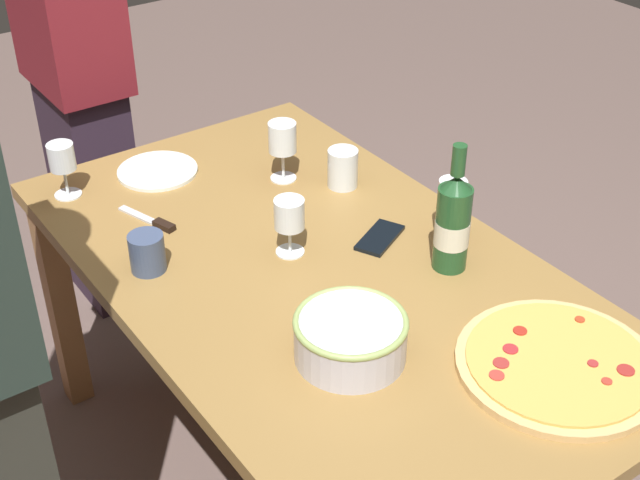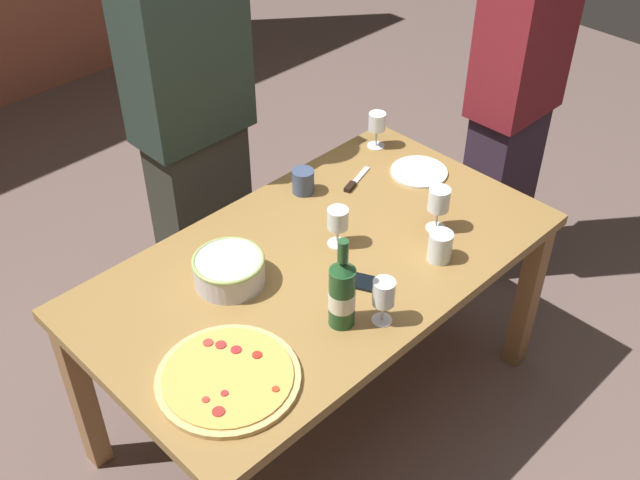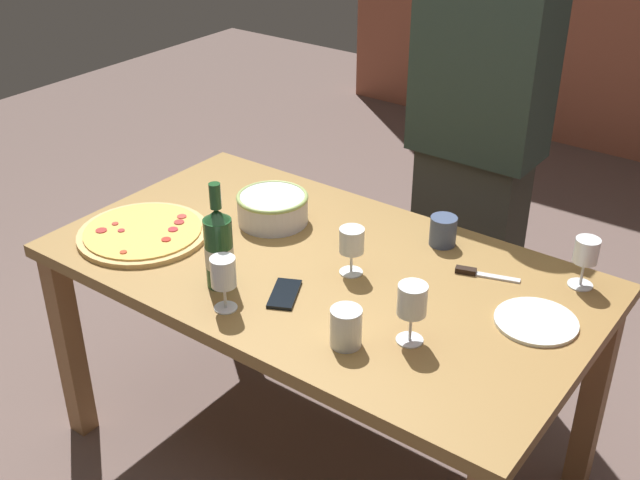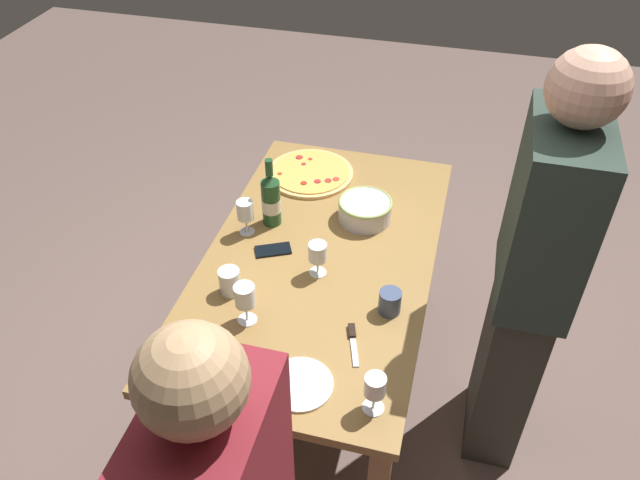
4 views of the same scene
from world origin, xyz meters
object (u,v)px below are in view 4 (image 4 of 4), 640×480
wine_bottle (271,199)px  side_plate (300,384)px  wine_glass_far_left (245,212)px  cup_amber (230,281)px  dining_table (320,273)px  wine_glass_by_bottle (245,297)px  wine_glass_near_pizza (318,254)px  cup_ceramic (390,302)px  wine_glass_far_right (375,388)px  pizza_knife (353,339)px  pizza (310,173)px  cell_phone (273,250)px  person_guest_left (530,281)px  serving_bowl (365,209)px

wine_bottle → side_plate: (0.79, 0.35, -0.12)m
wine_glass_far_left → cup_amber: size_ratio=1.50×
dining_table → wine_glass_by_bottle: bearing=-22.2°
wine_glass_near_pizza → cup_ceramic: size_ratio=1.56×
wine_glass_far_right → pizza_knife: bearing=-154.7°
wine_glass_far_left → pizza: bearing=163.3°
wine_glass_near_pizza → side_plate: (0.53, 0.08, -0.09)m
cup_ceramic → cell_phone: cup_ceramic is taller
cup_amber → person_guest_left: (-0.19, 1.06, 0.09)m
wine_glass_near_pizza → wine_bottle: bearing=-133.9°
dining_table → cup_ceramic: (0.23, 0.32, 0.14)m
wine_bottle → cup_amber: wine_bottle is taller
cup_ceramic → cell_phone: bearing=-112.3°
wine_glass_near_pizza → side_plate: wine_glass_near_pizza is taller
pizza → cup_ceramic: bearing=33.3°
pizza → cup_amber: (0.83, -0.08, 0.04)m
pizza_knife → serving_bowl: bearing=-171.8°
wine_glass_by_bottle → wine_glass_far_left: wine_glass_by_bottle is taller
dining_table → pizza_knife: pizza_knife is taller
dining_table → cup_amber: (0.28, -0.27, 0.15)m
wine_bottle → cup_ceramic: (0.39, 0.57, -0.07)m
person_guest_left → wine_glass_near_pizza: bearing=7.2°
wine_glass_near_pizza → pizza_knife: 0.38m
serving_bowl → person_guest_left: size_ratio=0.13×
wine_glass_near_pizza → person_guest_left: person_guest_left is taller
wine_glass_by_bottle → person_guest_left: person_guest_left is taller
serving_bowl → wine_glass_by_bottle: wine_glass_by_bottle is taller
serving_bowl → cup_ceramic: 0.55m
dining_table → wine_glass_near_pizza: wine_glass_near_pizza is taller
wine_glass_near_pizza → cell_phone: (-0.08, -0.21, -0.09)m
pizza → side_plate: size_ratio=1.86×
wine_glass_far_left → pizza_knife: 0.74m
wine_bottle → wine_glass_far_left: (0.09, -0.08, -0.01)m
wine_glass_far_right → side_plate: size_ratio=0.68×
wine_glass_by_bottle → pizza_knife: size_ratio=0.90×
wine_glass_near_pizza → cup_amber: wine_glass_near_pizza is taller
cup_amber → pizza_knife: bearing=76.5°
pizza → person_guest_left: (0.64, 0.98, 0.13)m
pizza → side_plate: bearing=13.8°
wine_glass_near_pizza → wine_glass_far_right: wine_glass_far_right is taller
dining_table → side_plate: size_ratio=7.33×
serving_bowl → pizza_knife: 0.69m
wine_glass_far_right → cup_ceramic: 0.43m
wine_bottle → wine_glass_far_right: wine_bottle is taller
wine_bottle → person_guest_left: 1.07m
wine_glass_far_left → side_plate: size_ratio=0.72×
pizza → wine_glass_by_bottle: size_ratio=2.46×
cup_amber → pizza_knife: cup_amber is taller
serving_bowl → person_guest_left: bearing=60.6°
wine_glass_far_left → cell_phone: bearing=58.4°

